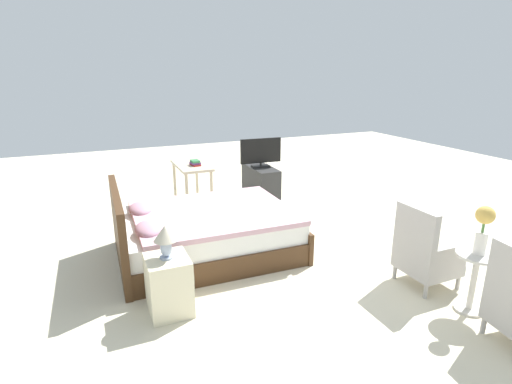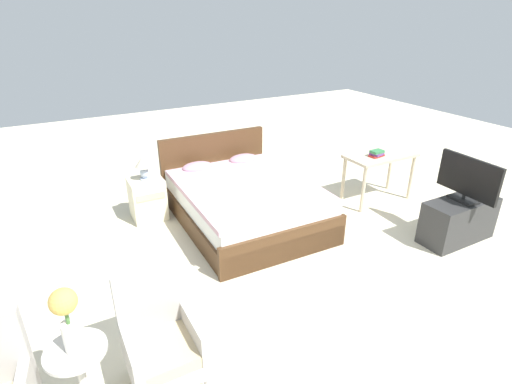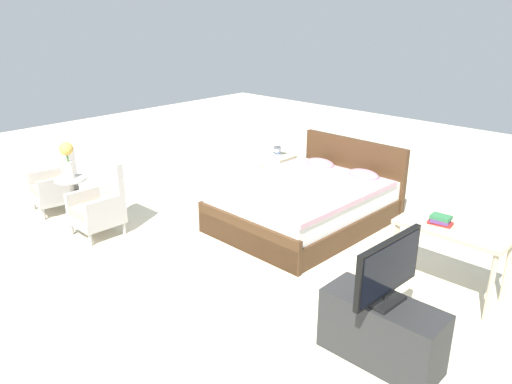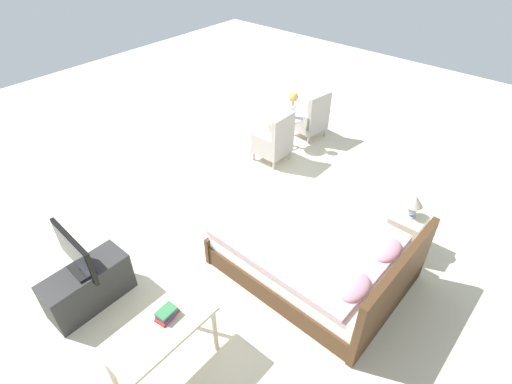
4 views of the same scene
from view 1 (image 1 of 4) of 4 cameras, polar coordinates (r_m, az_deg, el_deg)
name	(u,v)px [view 1 (image 1 of 4)]	position (r m, az deg, el deg)	size (l,w,h in m)	color
ground_plane	(279,246)	(5.45, 3.29, -7.71)	(16.00, 16.00, 0.00)	beige
bed	(204,233)	(5.15, -7.50, -5.76)	(1.68, 2.22, 0.96)	#472D19
armchair_by_window_right	(425,253)	(4.74, 22.96, -8.09)	(0.54, 0.54, 0.92)	#ADA8A3
side_table	(475,275)	(4.46, 28.76, -10.40)	(0.40, 0.40, 0.61)	beige
flower_vase	(484,225)	(4.27, 29.75, -4.13)	(0.17, 0.17, 0.48)	silver
nightstand	(169,285)	(4.05, -12.35, -12.84)	(0.44, 0.41, 0.58)	beige
table_lamp	(165,237)	(3.83, -12.84, -6.30)	(0.22, 0.22, 0.33)	#9EADC6
tv_stand	(261,181)	(7.58, 0.67, 1.64)	(0.96, 0.40, 0.54)	#2D2D2D
tv_flatscreen	(261,152)	(7.45, 0.68, 5.70)	(0.22, 0.79, 0.54)	black
vanity_desk	(192,170)	(7.03, -9.19, 3.11)	(1.04, 0.52, 0.72)	beige
book_stack	(195,163)	(6.89, -8.69, 4.13)	(0.24, 0.17, 0.09)	#AD2823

